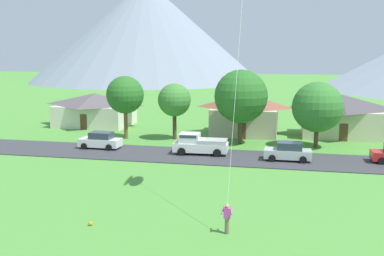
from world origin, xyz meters
TOP-DOWN VIEW (x-y plane):
  - road_strip at (0.00, 29.50)m, footprint 160.00×6.67m
  - mountain_west_ridge at (-43.85, 139.51)m, footprint 79.47×79.47m
  - house_leftmost at (-20.87, 44.64)m, footprint 10.17×7.77m
  - house_left_center at (10.73, 43.25)m, footprint 9.47×7.13m
  - house_rightmost at (-0.42, 42.16)m, footprint 8.33×7.11m
  - tree_near_left at (7.54, 35.93)m, footprint 5.19×5.19m
  - tree_left_of_center at (-0.36, 36.32)m, footprint 5.70×5.70m
  - tree_center at (-13.48, 36.54)m, footprint 4.25×4.25m
  - tree_near_right at (-7.93, 37.35)m, footprint 3.72×3.72m
  - parked_car_white_west_end at (-14.06, 30.69)m, footprint 4.24×2.16m
  - parked_car_silver_mid_west at (4.72, 29.36)m, footprint 4.21×2.09m
  - pickup_truck_white_west_side at (-3.67, 30.25)m, footprint 5.28×2.50m
  - soccer_ball at (-6.29, 11.32)m, footprint 0.24×0.24m

SIDE VIEW (x-z plane):
  - road_strip at x=0.00m, z-range 0.00..0.08m
  - soccer_ball at x=-6.29m, z-range 0.00..0.24m
  - parked_car_white_west_end at x=-14.06m, z-range 0.03..1.71m
  - parked_car_silver_mid_west at x=4.72m, z-range 0.03..1.71m
  - pickup_truck_white_west_side at x=-3.67m, z-range 0.06..2.06m
  - house_leftmost at x=-20.87m, z-range 0.08..4.43m
  - house_left_center at x=10.73m, z-range 0.09..5.00m
  - house_rightmost at x=-0.42m, z-range 0.09..5.09m
  - tree_near_left at x=7.54m, z-range 0.82..7.65m
  - tree_near_right at x=-7.93m, z-range 1.28..7.64m
  - tree_center at x=-13.48m, z-range 1.43..8.59m
  - tree_left_of_center at x=-0.36m, z-range 1.14..9.13m
  - mountain_west_ridge at x=-43.85m, z-range 0.00..34.37m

